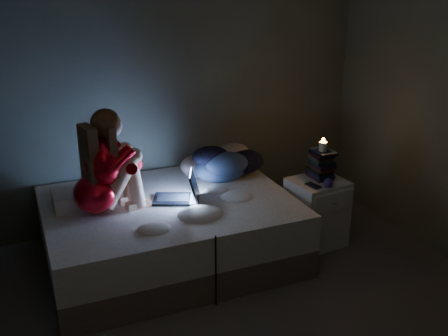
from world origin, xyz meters
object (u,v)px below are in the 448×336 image
woman (93,164)px  laptop (175,186)px  nightstand (316,212)px  candle (323,144)px  phone (311,185)px  bed (170,230)px

woman → laptop: size_ratio=2.25×
nightstand → candle: size_ratio=7.59×
woman → phone: bearing=-21.5°
laptop → nightstand: (1.23, -0.21, -0.37)m
nightstand → phone: size_ratio=4.33×
woman → nightstand: size_ratio=1.36×
bed → nightstand: (1.29, -0.23, 0.03)m
woman → phone: (1.75, -0.27, -0.34)m
laptop → candle: bearing=15.3°
woman → nightstand: woman is taller
phone → nightstand: bearing=28.3°
bed → laptop: laptop is taller
laptop → candle: size_ratio=4.57×
woman → nightstand: 1.99m
woman → candle: size_ratio=10.29×
bed → woman: size_ratio=2.41×
laptop → phone: size_ratio=2.61×
bed → phone: bearing=-14.9°
nightstand → phone: phone is taller
woman → candle: woman is taller
woman → laptop: (0.64, 0.02, -0.28)m
woman → laptop: bearing=-11.0°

